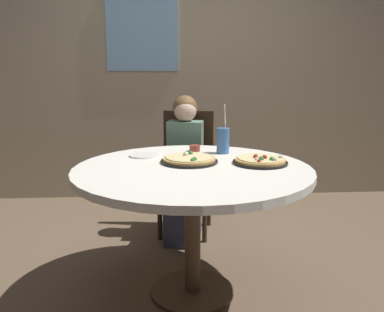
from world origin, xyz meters
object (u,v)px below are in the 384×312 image
(chair_wooden, at_px, (187,165))
(soda_cup, at_px, (223,141))
(dining_table, at_px, (193,183))
(sauce_bowl, at_px, (195,148))
(diner_child, at_px, (184,176))
(plate_small, at_px, (144,155))
(pizza_veggie, at_px, (189,160))
(pizza_cheese, at_px, (260,161))

(chair_wooden, height_order, soda_cup, soda_cup)
(dining_table, distance_m, soda_cup, 0.45)
(chair_wooden, relative_size, sauce_bowl, 13.57)
(chair_wooden, xyz_separation_m, diner_child, (-0.03, -0.18, -0.05))
(chair_wooden, height_order, sauce_bowl, chair_wooden)
(chair_wooden, bearing_deg, plate_small, -113.19)
(soda_cup, bearing_deg, plate_small, -172.97)
(pizza_veggie, distance_m, sauce_bowl, 0.32)
(chair_wooden, height_order, pizza_cheese, chair_wooden)
(pizza_veggie, distance_m, plate_small, 0.32)
(dining_table, bearing_deg, pizza_veggie, 96.45)
(sauce_bowl, bearing_deg, chair_wooden, 92.46)
(soda_cup, bearing_deg, pizza_veggie, -132.55)
(pizza_cheese, bearing_deg, dining_table, -171.93)
(pizza_cheese, bearing_deg, diner_child, 117.96)
(chair_wooden, xyz_separation_m, soda_cup, (0.20, -0.63, 0.30))
(dining_table, distance_m, pizza_cheese, 0.40)
(pizza_cheese, height_order, sauce_bowl, pizza_cheese)
(chair_wooden, height_order, plate_small, chair_wooden)
(diner_child, height_order, soda_cup, diner_child)
(chair_wooden, height_order, pizza_veggie, chair_wooden)
(chair_wooden, xyz_separation_m, plate_small, (-0.30, -0.69, 0.22))
(soda_cup, distance_m, plate_small, 0.50)
(diner_child, bearing_deg, chair_wooden, 80.07)
(chair_wooden, bearing_deg, pizza_cheese, -68.46)
(diner_child, xyz_separation_m, pizza_veggie, (0.00, -0.70, 0.28))
(dining_table, bearing_deg, chair_wooden, 89.00)
(pizza_veggie, bearing_deg, chair_wooden, 88.06)
(sauce_bowl, relative_size, plate_small, 0.39)
(pizza_veggie, xyz_separation_m, soda_cup, (0.23, 0.25, 0.06))
(pizza_cheese, xyz_separation_m, plate_small, (-0.66, 0.24, -0.01))
(diner_child, distance_m, soda_cup, 0.61)
(diner_child, height_order, plate_small, diner_child)
(pizza_veggie, height_order, pizza_cheese, same)
(chair_wooden, relative_size, plate_small, 5.28)
(dining_table, relative_size, chair_wooden, 1.36)
(sauce_bowl, bearing_deg, soda_cup, -23.02)
(dining_table, distance_m, plate_small, 0.42)
(dining_table, height_order, sauce_bowl, sauce_bowl)
(plate_small, bearing_deg, soda_cup, 7.03)
(pizza_cheese, xyz_separation_m, sauce_bowl, (-0.34, 0.38, 0.00))
(chair_wooden, height_order, diner_child, diner_child)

